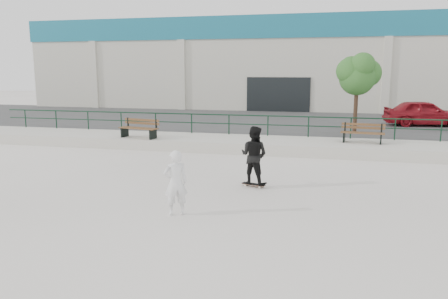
% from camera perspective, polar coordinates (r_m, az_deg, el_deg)
% --- Properties ---
extents(ground, '(120.00, 120.00, 0.00)m').
position_cam_1_polar(ground, '(12.09, -6.16, -7.78)').
color(ground, '#BAB2AA').
rests_on(ground, ground).
extents(ledge, '(30.00, 3.00, 0.50)m').
position_cam_1_polar(ledge, '(20.98, 2.52, 0.73)').
color(ledge, beige).
rests_on(ledge, ground).
extents(parking_strip, '(60.00, 14.00, 0.50)m').
position_cam_1_polar(parking_strip, '(29.29, 5.69, 3.42)').
color(parking_strip, '#3A3A3A').
rests_on(parking_strip, ground).
extents(railing, '(28.00, 0.06, 1.03)m').
position_cam_1_polar(railing, '(22.11, 3.18, 3.81)').
color(railing, '#12321F').
rests_on(railing, ledge).
extents(commercial_building, '(44.20, 16.33, 8.00)m').
position_cam_1_polar(commercial_building, '(42.99, 8.39, 11.33)').
color(commercial_building, beige).
rests_on(commercial_building, ground).
extents(bench_left, '(2.09, 0.99, 0.93)m').
position_cam_1_polar(bench_left, '(21.60, -11.00, 2.72)').
color(bench_left, '#4C311A').
rests_on(bench_left, ledge).
extents(bench_right, '(1.96, 0.77, 0.88)m').
position_cam_1_polar(bench_right, '(20.74, 17.65, 2.05)').
color(bench_right, '#4C311A').
rests_on(bench_right, ledge).
extents(tree, '(2.32, 2.06, 4.13)m').
position_cam_1_polar(tree, '(23.77, 17.11, 9.51)').
color(tree, '#402A20').
rests_on(tree, parking_strip).
extents(red_car, '(4.66, 2.36, 1.52)m').
position_cam_1_polar(red_car, '(28.41, 24.62, 4.37)').
color(red_car, maroon).
rests_on(red_car, parking_strip).
extents(skateboard, '(0.80, 0.41, 0.09)m').
position_cam_1_polar(skateboard, '(14.32, 3.88, -4.57)').
color(skateboard, black).
rests_on(skateboard, ground).
extents(standing_skater, '(1.09, 0.95, 1.89)m').
position_cam_1_polar(standing_skater, '(14.10, 3.93, -0.76)').
color(standing_skater, black).
rests_on(standing_skater, skateboard).
extents(seated_skater, '(0.75, 0.68, 1.72)m').
position_cam_1_polar(seated_skater, '(11.44, -6.35, -4.34)').
color(seated_skater, white).
rests_on(seated_skater, ground).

